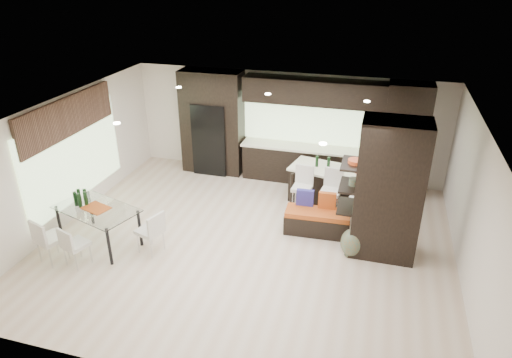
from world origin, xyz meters
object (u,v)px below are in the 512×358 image
(stool_mid, at_px, (330,200))
(chair_near, at_px, (76,247))
(bench, at_px, (317,222))
(chair_far, at_px, (52,241))
(stool_right, at_px, (359,205))
(chair_end, at_px, (150,234))
(stool_left, at_px, (302,197))
(floor_vase, at_px, (353,230))
(dining_table, at_px, (99,226))
(kitchen_island, at_px, (334,187))

(stool_mid, height_order, chair_near, stool_mid)
(bench, relative_size, chair_far, 1.58)
(stool_mid, relative_size, stool_right, 1.08)
(stool_right, bearing_deg, stool_mid, -163.11)
(stool_right, distance_m, bench, 1.05)
(chair_end, bearing_deg, chair_far, 132.81)
(stool_left, xyz_separation_m, floor_vase, (1.21, -1.27, 0.11))
(chair_near, bearing_deg, stool_right, 49.57)
(dining_table, relative_size, chair_far, 1.94)
(chair_near, relative_size, chair_end, 0.93)
(stool_right, height_order, floor_vase, floor_vase)
(kitchen_island, xyz_separation_m, chair_far, (-4.82, -3.71, -0.00))
(dining_table, relative_size, chair_near, 2.17)
(floor_vase, bearing_deg, kitchen_island, 106.27)
(chair_near, xyz_separation_m, chair_end, (1.12, 0.75, 0.03))
(chair_near, distance_m, chair_far, 0.52)
(kitchen_island, xyz_separation_m, stool_right, (0.63, -0.73, 0.00))
(floor_vase, distance_m, dining_table, 4.98)
(stool_right, relative_size, chair_near, 1.14)
(chair_near, bearing_deg, stool_left, 57.30)
(stool_mid, relative_size, dining_table, 0.57)
(stool_right, xyz_separation_m, floor_vase, (-0.04, -1.28, 0.15))
(stool_left, bearing_deg, chair_near, -137.41)
(kitchen_island, distance_m, dining_table, 5.21)
(kitchen_island, relative_size, dining_table, 1.24)
(stool_left, bearing_deg, kitchen_island, 53.74)
(dining_table, distance_m, chair_end, 1.12)
(chair_far, bearing_deg, stool_right, 47.78)
(stool_right, bearing_deg, dining_table, -140.37)
(kitchen_island, xyz_separation_m, floor_vase, (0.59, -2.01, 0.15))
(kitchen_island, height_order, stool_left, stool_left)
(stool_right, bearing_deg, chair_near, -133.56)
(bench, xyz_separation_m, floor_vase, (0.76, -0.63, 0.32))
(chair_end, bearing_deg, kitchen_island, -29.72)
(stool_mid, height_order, chair_far, stool_mid)
(bench, bearing_deg, chair_far, -156.18)
(dining_table, xyz_separation_m, chair_end, (1.12, 0.00, 0.01))
(bench, bearing_deg, stool_left, 122.67)
(stool_left, relative_size, stool_mid, 0.99)
(dining_table, bearing_deg, stool_right, 41.74)
(dining_table, xyz_separation_m, chair_near, (0.00, -0.75, -0.02))
(stool_mid, distance_m, chair_far, 5.66)
(stool_left, bearing_deg, bench, -50.62)
(chair_far, bearing_deg, stool_left, 54.38)
(stool_mid, distance_m, floor_vase, 1.40)
(kitchen_island, xyz_separation_m, stool_left, (-0.63, -0.74, 0.04))
(stool_mid, distance_m, dining_table, 4.83)
(bench, bearing_deg, chair_near, -153.66)
(stool_mid, bearing_deg, stool_left, -173.84)
(chair_far, distance_m, chair_end, 1.81)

